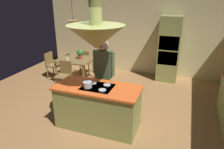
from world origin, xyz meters
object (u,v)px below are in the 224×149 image
Objects in this scene: chair_facing_island at (64,73)px; chair_at_corner at (52,63)px; person_at_island at (104,72)px; potted_plant_on_table at (80,54)px; kitchen_island at (98,107)px; chair_by_back_wall at (85,60)px; cooking_pot_on_cooktop at (87,85)px; cup_on_table at (67,59)px; dining_table at (75,62)px; oven_tower at (169,49)px.

chair_at_corner is (-0.92, 0.69, 0.00)m from chair_facing_island.
person_at_island reaches higher than chair_at_corner.
chair_facing_island is 2.90× the size of potted_plant_on_table.
kitchen_island is 3.27m from chair_by_back_wall.
kitchen_island reaches higher than chair_by_back_wall.
cooking_pot_on_cooktop is (1.54, -1.54, 0.51)m from chair_facing_island.
person_at_island is 2.10m from cup_on_table.
chair_facing_island is at bearing 135.03° from cooking_pot_on_cooktop.
chair_at_corner is (-2.49, 1.42, -0.51)m from person_at_island.
cup_on_table is (-1.72, 1.19, -0.21)m from person_at_island.
dining_table is at bearing 90.00° from chair_by_back_wall.
kitchen_island is 2.70m from potted_plant_on_table.
person_at_island is (1.57, -1.42, 0.35)m from dining_table.
person_at_island is at bearing -34.55° from cup_on_table.
chair_by_back_wall is (0.00, 1.38, 0.00)m from chair_facing_island.
chair_at_corner is (-0.92, -0.00, -0.16)m from dining_table.
dining_table is 2.15m from person_at_island.
cooking_pot_on_cooktop is at bearing -92.06° from person_at_island.
chair_by_back_wall is (-2.80, -0.45, -0.54)m from oven_tower.
chair_by_back_wall is at bearing 121.34° from kitchen_island.
cup_on_table is at bearing -134.99° from potted_plant_on_table.
oven_tower is 3.05m from dining_table.
kitchen_island is 2.21m from chair_facing_island.
chair_facing_island is at bearing 155.06° from person_at_island.
chair_by_back_wall is at bearing -53.21° from chair_at_corner.
chair_at_corner is at bearing 150.32° from person_at_island.
chair_by_back_wall is 4.83× the size of cooking_pot_on_cooktop.
kitchen_island is 1.63× the size of dining_table.
person_at_island is 2.01× the size of chair_facing_island.
cooking_pot_on_cooktop is (2.46, -2.23, 0.51)m from chair_at_corner.
chair_at_corner reaches higher than dining_table.
kitchen_island is 5.92× the size of potted_plant_on_table.
potted_plant_on_table reaches higher than chair_by_back_wall.
potted_plant_on_table is at bearing 103.32° from chair_by_back_wall.
kitchen_island is 2.04× the size of chair_by_back_wall.
dining_table is 1.25× the size of chair_at_corner.
potted_plant_on_table is 3.33× the size of cup_on_table.
chair_at_corner is (-3.72, -1.14, -0.54)m from oven_tower.
potted_plant_on_table reaches higher than kitchen_island.
kitchen_island is at bearing 39.09° from cooking_pot_on_cooktop.
dining_table is at bearing 124.63° from cooking_pot_on_cooktop.
dining_table is 3.64× the size of potted_plant_on_table.
potted_plant_on_table is (-1.42, 1.49, -0.08)m from person_at_island.
chair_at_corner is at bearing -180.00° from dining_table.
dining_table is (-2.80, -1.14, -0.38)m from oven_tower.
chair_facing_island is (0.00, -0.69, -0.16)m from dining_table.
cup_on_table is at bearing 108.59° from chair_facing_island.
oven_tower is at bearing 25.01° from cup_on_table.
oven_tower reaches higher than kitchen_island.
kitchen_island is at bearing -128.66° from chair_at_corner.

